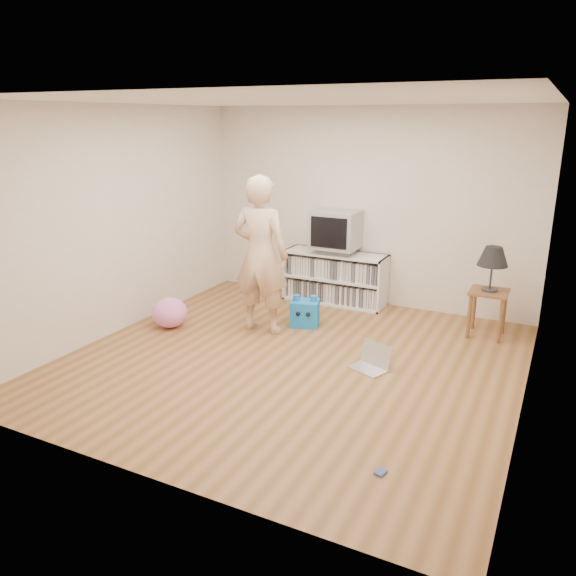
# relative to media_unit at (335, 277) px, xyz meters

# --- Properties ---
(ground) EXTENTS (4.50, 4.50, 0.00)m
(ground) POSITION_rel_media_unit_xyz_m (0.34, -2.04, -0.35)
(ground) COLOR brown
(ground) RESTS_ON ground
(walls) EXTENTS (4.52, 4.52, 2.60)m
(walls) POSITION_rel_media_unit_xyz_m (0.34, -2.04, 0.95)
(walls) COLOR silver
(walls) RESTS_ON ground
(ceiling) EXTENTS (4.50, 4.50, 0.01)m
(ceiling) POSITION_rel_media_unit_xyz_m (0.34, -2.04, 2.25)
(ceiling) COLOR white
(ceiling) RESTS_ON walls
(media_unit) EXTENTS (1.40, 0.45, 0.70)m
(media_unit) POSITION_rel_media_unit_xyz_m (0.00, 0.00, 0.00)
(media_unit) COLOR white
(media_unit) RESTS_ON ground
(dvd_deck) EXTENTS (0.45, 0.35, 0.07)m
(dvd_deck) POSITION_rel_media_unit_xyz_m (-0.00, -0.02, 0.39)
(dvd_deck) COLOR gray
(dvd_deck) RESTS_ON media_unit
(crt_tv) EXTENTS (0.60, 0.53, 0.50)m
(crt_tv) POSITION_rel_media_unit_xyz_m (-0.00, -0.02, 0.67)
(crt_tv) COLOR #99999E
(crt_tv) RESTS_ON dvd_deck
(side_table) EXTENTS (0.42, 0.42, 0.55)m
(side_table) POSITION_rel_media_unit_xyz_m (2.05, -0.39, 0.07)
(side_table) COLOR brown
(side_table) RESTS_ON ground
(table_lamp) EXTENTS (0.34, 0.34, 0.52)m
(table_lamp) POSITION_rel_media_unit_xyz_m (2.05, -0.39, 0.59)
(table_lamp) COLOR #333333
(table_lamp) RESTS_ON side_table
(person) EXTENTS (0.70, 0.49, 1.85)m
(person) POSITION_rel_media_unit_xyz_m (-0.37, -1.41, 0.57)
(person) COLOR beige
(person) RESTS_ON ground
(laptop) EXTENTS (0.44, 0.40, 0.25)m
(laptop) POSITION_rel_media_unit_xyz_m (1.15, -1.83, -0.28)
(laptop) COLOR silver
(laptop) RESTS_ON ground
(playing_cards) EXTENTS (0.08, 0.10, 0.02)m
(playing_cards) POSITION_rel_media_unit_xyz_m (1.77, -3.50, -0.34)
(playing_cards) COLOR #4159AD
(playing_cards) RESTS_ON ground
(plush_blue) EXTENTS (0.40, 0.35, 0.39)m
(plush_blue) POSITION_rel_media_unit_xyz_m (0.02, -1.03, -0.19)
(plush_blue) COLOR blue
(plush_blue) RESTS_ON ground
(plush_pink) EXTENTS (0.53, 0.53, 0.36)m
(plush_pink) POSITION_rel_media_unit_xyz_m (-1.43, -1.81, -0.17)
(plush_pink) COLOR #FF7DCF
(plush_pink) RESTS_ON ground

